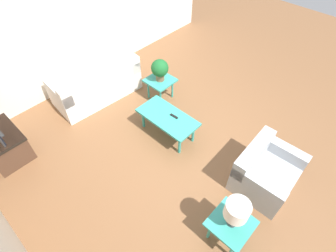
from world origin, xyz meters
name	(u,v)px	position (x,y,z in m)	size (l,w,h in m)	color
ground_plane	(191,141)	(0.00, 0.00, 0.00)	(14.00, 14.00, 0.00)	brown
wall_right	(78,18)	(3.06, 0.00, 1.35)	(0.12, 7.20, 2.70)	silver
sofa	(97,85)	(2.25, 0.38, 0.30)	(0.99, 1.82, 0.79)	white
armchair	(264,172)	(-1.37, -0.13, 0.29)	(0.83, 0.99, 0.71)	#A8ADB2
coffee_table	(168,118)	(0.45, 0.15, 0.40)	(1.11, 0.56, 0.45)	teal
side_table_plant	(160,82)	(1.27, -0.50, 0.40)	(0.53, 0.53, 0.47)	teal
side_table_lamp	(230,225)	(-1.46, 0.98, 0.40)	(0.53, 0.53, 0.47)	teal
tv_stand_chest	(4,144)	(2.15, 2.42, 0.28)	(0.85, 0.61, 0.52)	#4C3323
potted_plant	(160,69)	(1.27, -0.50, 0.73)	(0.35, 0.35, 0.46)	brown
table_lamp	(236,212)	(-1.46, 0.98, 0.80)	(0.30, 0.30, 0.49)	#333333
remote_control	(174,116)	(0.36, 0.07, 0.46)	(0.16, 0.05, 0.02)	black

